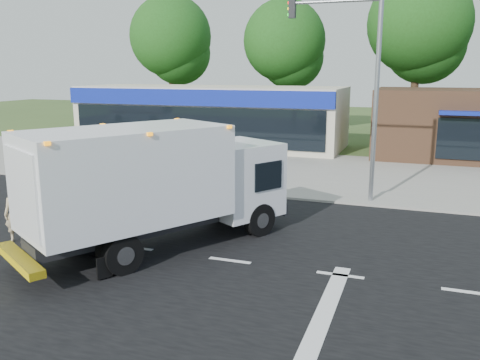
{
  "coord_description": "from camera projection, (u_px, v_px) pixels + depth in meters",
  "views": [
    {
      "loc": [
        4.67,
        -12.24,
        5.14
      ],
      "look_at": [
        -0.62,
        2.55,
        1.7
      ],
      "focal_mm": 38.0,
      "sensor_mm": 36.0,
      "label": 1
    }
  ],
  "objects": [
    {
      "name": "brown_storefront",
      "position": [
        464.0,
        124.0,
        29.54
      ],
      "size": [
        10.0,
        6.7,
        4.0
      ],
      "color": "#382316",
      "rests_on": "ground"
    },
    {
      "name": "sidewalk",
      "position": [
        299.0,
        192.0,
        21.42
      ],
      "size": [
        60.0,
        2.4,
        0.12
      ],
      "primitive_type": "cube",
      "color": "gray",
      "rests_on": "ground"
    },
    {
      "name": "emergency_worker",
      "position": [
        15.0,
        213.0,
        15.22
      ],
      "size": [
        0.75,
        0.65,
        1.85
      ],
      "rotation": [
        0.0,
        0.0,
        0.46
      ],
      "color": "#CDB588",
      "rests_on": "ground"
    },
    {
      "name": "ems_box_truck",
      "position": [
        155.0,
        179.0,
        14.44
      ],
      "size": [
        6.29,
        8.28,
        3.61
      ],
      "rotation": [
        0.0,
        0.0,
        1.04
      ],
      "color": "black",
      "rests_on": "ground"
    },
    {
      "name": "background_trees",
      "position": [
        351.0,
        39.0,
        38.5
      ],
      "size": [
        36.77,
        7.39,
        12.1
      ],
      "color": "#332114",
      "rests_on": "ground"
    },
    {
      "name": "ground",
      "position": [
        230.0,
        261.0,
        13.89
      ],
      "size": [
        120.0,
        120.0,
        0.0
      ],
      "primitive_type": "plane",
      "color": "#385123",
      "rests_on": "ground"
    },
    {
      "name": "road_asphalt",
      "position": [
        230.0,
        261.0,
        13.89
      ],
      "size": [
        60.0,
        14.0,
        0.02
      ],
      "primitive_type": "cube",
      "color": "black",
      "rests_on": "ground"
    },
    {
      "name": "lane_markings",
      "position": [
        263.0,
        287.0,
        12.2
      ],
      "size": [
        55.2,
        7.0,
        0.01
      ],
      "color": "silver",
      "rests_on": "road_asphalt"
    },
    {
      "name": "retail_strip_mall",
      "position": [
        210.0,
        116.0,
        34.75
      ],
      "size": [
        18.0,
        6.2,
        4.0
      ],
      "color": "beige",
      "rests_on": "ground"
    },
    {
      "name": "traffic_signal_pole",
      "position": [
        360.0,
        75.0,
        19.06
      ],
      "size": [
        3.51,
        0.25,
        8.0
      ],
      "color": "gray",
      "rests_on": "ground"
    },
    {
      "name": "parking_apron",
      "position": [
        324.0,
        168.0,
        26.77
      ],
      "size": [
        60.0,
        9.0,
        0.02
      ],
      "primitive_type": "cube",
      "color": "gray",
      "rests_on": "ground"
    }
  ]
}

